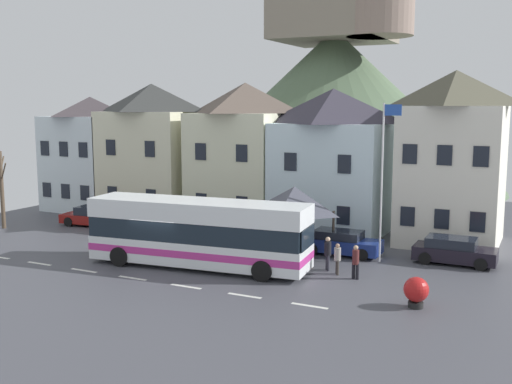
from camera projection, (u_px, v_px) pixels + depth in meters
The scene contains 20 objects.
ground_plane at pixel (163, 266), 30.83m from camera, with size 40.00×60.00×0.07m.
townhouse_00 at pixel (92, 153), 47.44m from camera, with size 5.61×6.11×8.77m.
townhouse_01 at pixel (153, 150), 44.36m from camera, with size 6.76×5.36×9.67m.
townhouse_02 at pixel (245, 153), 41.87m from camera, with size 6.07×6.91×9.66m.
townhouse_03 at pixel (332, 161), 38.45m from camera, with size 6.84×5.61×9.17m.
townhouse_04 at pixel (453, 158), 35.33m from camera, with size 5.60×5.99×10.14m.
hilltop_castle at pixel (334, 102), 59.04m from camera, with size 32.96×32.96×24.90m.
transit_bus at pixel (198, 234), 30.35m from camera, with size 11.61×3.76×3.41m.
bus_shelter at pixel (294, 200), 32.10m from camera, with size 3.60×3.60×3.86m.
parked_car_00 at pixel (95, 216), 40.93m from camera, with size 4.69×2.23×1.32m.
parked_car_01 at pixel (165, 223), 38.59m from camera, with size 4.31×2.17×1.34m.
parked_car_02 at pixel (341, 243), 33.12m from camera, with size 4.27×1.85×1.33m.
parked_car_03 at pixel (454, 251), 31.18m from camera, with size 4.11×1.89×1.37m.
pedestrian_00 at pixel (356, 261), 28.38m from camera, with size 0.36×0.32×1.63m.
pedestrian_01 at pixel (337, 257), 29.15m from camera, with size 0.33×0.33×1.53m.
pedestrian_02 at pixel (328, 251), 29.82m from camera, with size 0.35×0.35×1.71m.
public_bench at pixel (276, 237), 35.34m from camera, with size 1.43×0.48×0.87m.
flagpole at pixel (383, 173), 30.93m from camera, with size 0.95×0.10×8.25m.
harbour_buoy at pixel (416, 291), 24.39m from camera, with size 1.02×1.02×1.27m.
bare_tree_00 at pixel (1, 186), 39.78m from camera, with size 2.26×2.04×5.15m.
Camera 1 is at (17.55, -24.75, 8.18)m, focal length 42.33 mm.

